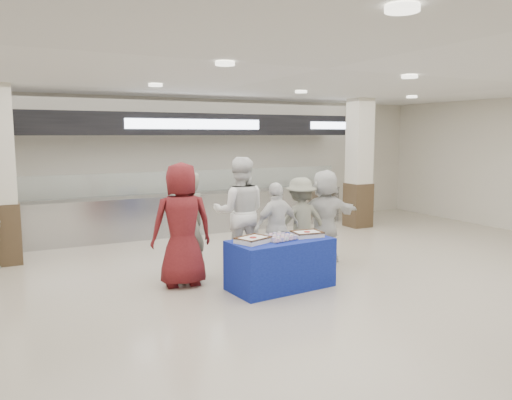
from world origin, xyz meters
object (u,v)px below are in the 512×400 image
display_table (280,264)px  cupcake_tray (279,237)px  civilian_maroon (182,225)px  chef_tall (240,212)px  soldier_a (189,226)px  sheet_cake_left (253,239)px  soldier_b (301,222)px  sheet_cake_right (307,233)px  chef_short (277,227)px  civilian_white (324,216)px

display_table → cupcake_tray: cupcake_tray is taller
civilian_maroon → chef_tall: chef_tall is taller
cupcake_tray → soldier_a: soldier_a is taller
sheet_cake_left → soldier_b: (1.46, 1.01, -0.01)m
sheet_cake_left → chef_tall: bearing=72.0°
soldier_b → sheet_cake_left: bearing=42.1°
civilian_maroon → display_table: bearing=154.4°
sheet_cake_right → civilian_maroon: 1.93m
soldier_b → sheet_cake_right: bearing=70.1°
chef_short → soldier_b: 0.60m
display_table → chef_tall: bearing=85.3°
display_table → civilian_maroon: (-1.27, 0.80, 0.58)m
display_table → sheet_cake_left: 0.63m
civilian_maroon → soldier_b: bearing=-168.3°
sheet_cake_left → chef_tall: 1.49m
sheet_cake_right → civilian_white: 1.44m
soldier_a → civilian_white: size_ratio=1.02×
sheet_cake_right → soldier_b: soldier_b is taller
display_table → sheet_cake_left: bearing=175.5°
civilian_maroon → soldier_a: (0.23, 0.32, -0.09)m
cupcake_tray → chef_short: 0.96m
chef_tall → soldier_b: chef_tall is taller
cupcake_tray → chef_short: bearing=61.7°
sheet_cake_left → civilian_maroon: civilian_maroon is taller
chef_short → soldier_b: soldier_b is taller
sheet_cake_right → chef_tall: (-0.49, 1.39, 0.17)m
sheet_cake_right → soldier_b: size_ratio=0.30×
chef_tall → chef_short: (0.43, -0.56, -0.21)m
soldier_b → civilian_white: size_ratio=0.93×
cupcake_tray → chef_tall: bearing=88.9°
soldier_a → civilian_white: 2.56m
sheet_cake_right → chef_short: size_ratio=0.31×
sheet_cake_left → civilian_maroon: (-0.81, 0.81, 0.16)m
display_table → soldier_a: bearing=127.9°
sheet_cake_right → cupcake_tray: 0.52m
cupcake_tray → civilian_maroon: (-1.24, 0.81, 0.17)m
display_table → cupcake_tray: 0.41m
sheet_cake_right → chef_tall: bearing=109.3°
display_table → soldier_b: soldier_b is taller
sheet_cake_left → cupcake_tray: (0.43, 0.00, -0.01)m
chef_tall → sheet_cake_right: bearing=132.2°
civilian_white → soldier_a: bearing=0.1°
sheet_cake_left → sheet_cake_right: 0.94m
chef_short → sheet_cake_right: bearing=86.9°
sheet_cake_right → display_table: bearing=-179.0°
sheet_cake_right → civilian_maroon: civilian_maroon is taller
chef_tall → chef_short: size_ratio=1.27×
sheet_cake_left → soldier_b: 1.77m
civilian_maroon → chef_tall: bearing=-148.0°
display_table → soldier_b: 1.47m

